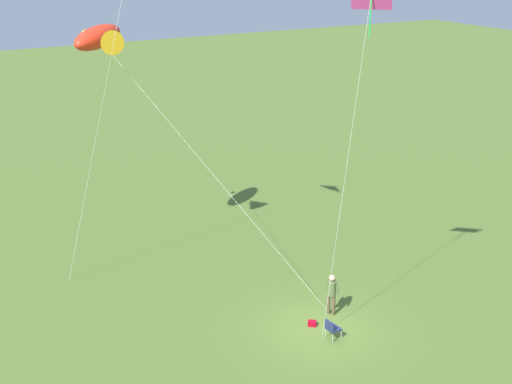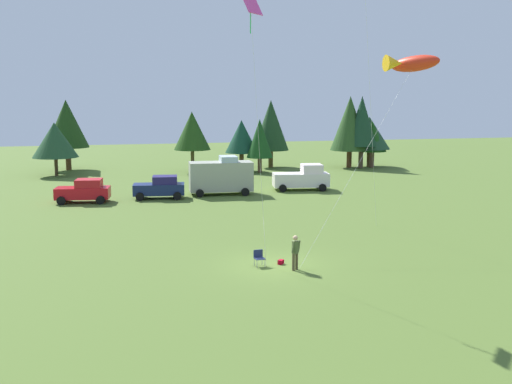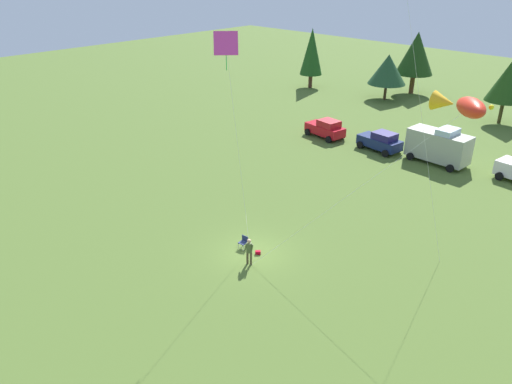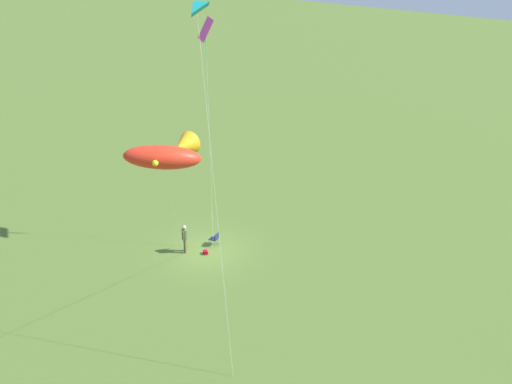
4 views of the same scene
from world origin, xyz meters
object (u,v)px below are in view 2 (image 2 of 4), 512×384
Objects in this scene: folding_chair at (259,257)px; backpack_on_grass at (281,262)px; car_red_sedan at (84,191)px; person_kite_flyer at (295,250)px; car_navy_hatch at (160,187)px; van_motorhome_grey at (221,176)px; kite_large_fish at (410,64)px; kite_diamond_rainbow at (251,7)px; truck_white_pickup at (303,178)px.

backpack_on_grass is at bearing 88.75° from folding_chair.
backpack_on_grass is 0.07× the size of car_red_sedan.
person_kite_flyer is 24.54m from car_red_sedan.
car_navy_hatch is 5.43m from van_motorhome_grey.
folding_chair is 22.46m from van_motorhome_grey.
kite_large_fish reaches higher than car_red_sedan.
car_red_sedan is at bearing 112.29° from kite_diamond_rainbow.
kite_large_fish is (10.39, 4.86, 9.87)m from folding_chair.
folding_chair is 0.07× the size of kite_large_fish.
car_red_sedan is 27.12m from kite_large_fish.
truck_white_pickup reaches higher than folding_chair.
van_motorhome_grey is 1.05× the size of truck_white_pickup.
car_red_sedan is 0.84× the size of truck_white_pickup.
person_kite_flyer is at bearing -101.10° from truck_white_pickup.
kite_diamond_rainbow is at bearing -60.33° from car_red_sedan.
folding_chair is 15.14m from kite_large_fish.
car_navy_hatch is at bearing 101.74° from backpack_on_grass.
backpack_on_grass is at bearing 21.78° from kite_diamond_rainbow.
truck_white_pickup is at bearing 92.23° from kite_large_fish.
backpack_on_grass is 22.32m from van_motorhome_grey.
person_kite_flyer is at bearing -71.19° from backpack_on_grass.
backpack_on_grass is 0.06× the size of truck_white_pickup.
folding_chair is 0.16× the size of truck_white_pickup.
kite_diamond_rainbow is (2.73, -22.03, 11.54)m from car_navy_hatch.
car_red_sedan is at bearing 140.92° from kite_large_fish.
van_motorhome_grey is at bearing 150.31° from person_kite_flyer.
folding_chair is 0.19× the size of car_red_sedan.
car_red_sedan is (-10.92, 21.97, -0.07)m from person_kite_flyer.
backpack_on_grass is 0.07× the size of car_navy_hatch.
van_motorhome_grey is at bearing 16.09° from car_navy_hatch.
van_motorhome_grey reaches higher than backpack_on_grass.
kite_large_fish is at bearing -61.64° from van_motorhome_grey.
folding_chair is at bearing -175.47° from backpack_on_grass.
kite_large_fish is at bearing -80.33° from truck_white_pickup.
folding_chair is 1.23m from backpack_on_grass.
truck_white_pickup is at bearing 13.90° from car_navy_hatch.
car_navy_hatch is at bearing 97.05° from kite_diamond_rainbow.
van_motorhome_grey reaches higher than car_red_sedan.
truck_white_pickup is at bearing 69.72° from backpack_on_grass.
car_red_sedan reaches higher than folding_chair.
truck_white_pickup is (9.68, 23.13, 0.61)m from folding_chair.
backpack_on_grass is 0.03× the size of kite_large_fish.
van_motorhome_grey is at bearing 14.60° from car_red_sedan.
van_motorhome_grey is at bearing 115.55° from kite_large_fish.
kite_diamond_rainbow is (8.81, -21.49, 11.54)m from car_red_sedan.
car_red_sedan is 0.40× the size of kite_large_fish.
kite_diamond_rainbow reaches higher than car_red_sedan.
truck_white_pickup is at bearing 151.50° from folding_chair.
truck_white_pickup is (12.95, 1.69, 0.15)m from car_navy_hatch.
truck_white_pickup reaches higher than person_kite_flyer.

